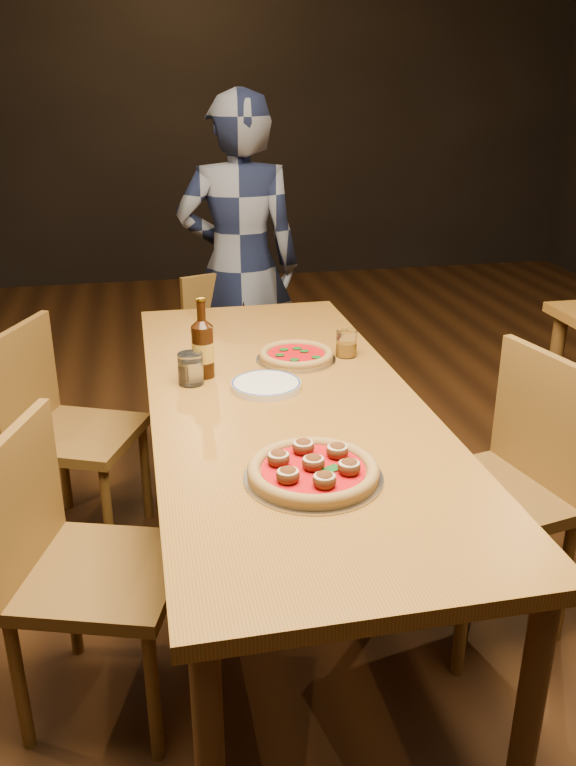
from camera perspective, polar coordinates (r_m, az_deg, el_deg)
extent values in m
plane|color=black|center=(2.63, -0.23, -16.36)|extent=(9.00, 9.00, 0.00)
plane|color=black|center=(6.53, -8.71, 20.76)|extent=(7.00, 0.00, 7.00)
cube|color=brown|center=(2.25, -0.26, -1.65)|extent=(0.80, 2.00, 0.04)
cylinder|color=#573919|center=(3.22, -9.54, -1.60)|extent=(0.06, 0.06, 0.71)
cylinder|color=#573919|center=(1.83, 17.80, -23.59)|extent=(0.06, 0.06, 0.71)
cylinder|color=#573919|center=(3.31, 2.28, -0.66)|extent=(0.06, 0.06, 0.71)
cylinder|color=#573919|center=(3.52, 19.46, -0.55)|extent=(0.06, 0.06, 0.71)
cylinder|color=#B7B7BF|center=(1.80, 1.93, -7.22)|extent=(0.34, 0.34, 0.01)
cylinder|color=#A58C45|center=(1.80, 1.94, -6.89)|extent=(0.31, 0.31, 0.02)
torus|color=#A58C45|center=(1.79, 1.94, -6.64)|extent=(0.32, 0.32, 0.03)
cylinder|color=red|center=(1.79, 1.94, -6.59)|extent=(0.25, 0.25, 0.00)
cylinder|color=#B7B7BF|center=(2.55, 0.62, 1.82)|extent=(0.27, 0.27, 0.01)
cylinder|color=#A58C45|center=(2.54, 0.62, 2.05)|extent=(0.25, 0.25, 0.02)
torus|color=#A58C45|center=(2.54, 0.62, 2.22)|extent=(0.25, 0.25, 0.03)
cylinder|color=red|center=(2.54, 0.62, 2.26)|extent=(0.19, 0.19, 0.00)
cylinder|color=white|center=(2.31, -1.69, -0.18)|extent=(0.22, 0.22, 0.02)
cylinder|color=black|center=(2.39, -6.51, 2.40)|extent=(0.07, 0.07, 0.17)
cylinder|color=black|center=(2.35, -6.64, 5.30)|extent=(0.03, 0.03, 0.08)
cylinder|color=gold|center=(2.39, -6.51, 2.40)|extent=(0.07, 0.07, 0.06)
cylinder|color=white|center=(2.35, -7.44, 1.08)|extent=(0.08, 0.08, 0.10)
cylinder|color=#AD6D13|center=(2.58, 4.49, 3.03)|extent=(0.07, 0.07, 0.09)
imported|color=black|center=(3.62, -3.70, 8.82)|extent=(0.62, 0.44, 1.61)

